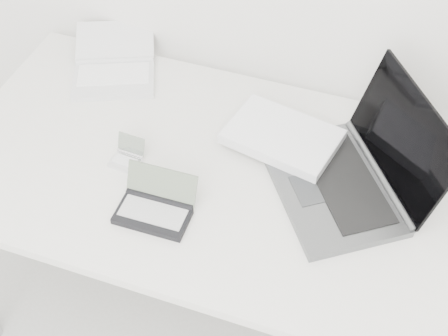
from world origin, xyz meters
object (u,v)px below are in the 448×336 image
(netbook_open_white, at_px, (114,68))
(palmtop_charcoal, at_px, (155,207))
(desk, at_px, (239,187))
(laptop_large, at_px, (327,160))

(netbook_open_white, relative_size, palmtop_charcoal, 2.10)
(netbook_open_white, xyz_separation_m, palmtop_charcoal, (0.34, -0.47, 0.00))
(desk, height_order, palmtop_charcoal, palmtop_charcoal)
(laptop_large, height_order, palmtop_charcoal, laptop_large)
(desk, bearing_deg, palmtop_charcoal, -130.37)
(desk, xyz_separation_m, palmtop_charcoal, (-0.16, -0.19, 0.07))
(netbook_open_white, bearing_deg, desk, -52.09)
(laptop_large, height_order, netbook_open_white, laptop_large)
(desk, relative_size, netbook_open_white, 4.09)
(palmtop_charcoal, bearing_deg, netbook_open_white, 125.44)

